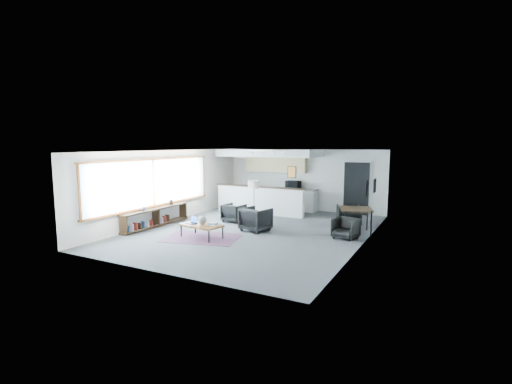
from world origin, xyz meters
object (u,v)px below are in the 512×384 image
at_px(floor_lamp, 254,186).
at_px(dining_chair_far, 349,216).
at_px(microwave, 293,184).
at_px(armchair_right, 256,218).
at_px(coffee_table, 202,226).
at_px(dining_table, 356,210).
at_px(dining_chair_near, 346,229).
at_px(book_stack, 213,224).
at_px(armchair_left, 234,212).
at_px(laptop, 193,221).
at_px(ceramic_pot, 202,220).

xyz_separation_m(floor_lamp, dining_chair_far, (3.29, 0.83, -0.97)).
bearing_deg(microwave, armchair_right, -82.34).
height_order(coffee_table, dining_chair_far, dining_chair_far).
distance_m(coffee_table, dining_table, 4.88).
bearing_deg(dining_chair_near, coffee_table, -141.10).
bearing_deg(book_stack, microwave, 87.17).
height_order(armchair_left, dining_table, dining_table).
relative_size(book_stack, microwave, 0.52).
distance_m(book_stack, dining_chair_near, 3.99).
bearing_deg(book_stack, laptop, -174.22).
bearing_deg(armchair_left, microwave, -101.50).
bearing_deg(microwave, dining_chair_far, -31.61).
relative_size(laptop, ceramic_pot, 1.40).
distance_m(dining_table, dining_chair_near, 0.97).
xyz_separation_m(dining_table, dining_chair_near, (-0.10, -0.86, -0.44)).
bearing_deg(dining_table, book_stack, -142.61).
bearing_deg(armchair_right, laptop, 61.50).
height_order(coffee_table, armchair_left, armchair_left).
distance_m(armchair_right, dining_chair_far, 3.33).
distance_m(ceramic_pot, book_stack, 0.37).
bearing_deg(book_stack, armchair_left, 106.73).
height_order(floor_lamp, dining_chair_near, floor_lamp).
distance_m(ceramic_pot, floor_lamp, 3.01).
distance_m(laptop, book_stack, 0.70).
relative_size(book_stack, floor_lamp, 0.21).
relative_size(coffee_table, dining_table, 1.14).
height_order(floor_lamp, dining_table, floor_lamp).
relative_size(dining_table, microwave, 2.03).
bearing_deg(ceramic_pot, laptop, -174.67).
relative_size(dining_table, dining_chair_far, 1.77).
distance_m(ceramic_pot, dining_chair_far, 5.13).
relative_size(floor_lamp, dining_table, 1.25).
height_order(armchair_left, armchair_right, armchair_right).
height_order(laptop, book_stack, laptop).
relative_size(coffee_table, armchair_right, 1.61).
bearing_deg(dining_chair_near, book_stack, -139.69).
xyz_separation_m(book_stack, armchair_left, (-0.72, 2.41, -0.09)).
xyz_separation_m(book_stack, dining_chair_near, (3.51, 1.89, -0.16)).
xyz_separation_m(ceramic_pot, floor_lamp, (0.22, 2.91, 0.76)).
bearing_deg(ceramic_pot, book_stack, 6.20).
bearing_deg(laptop, book_stack, 21.24).
distance_m(laptop, dining_chair_near, 4.64).
distance_m(dining_table, microwave, 4.42).
height_order(armchair_left, floor_lamp, floor_lamp).
relative_size(laptop, dining_chair_near, 0.62).
height_order(dining_chair_near, microwave, microwave).
xyz_separation_m(armchair_left, floor_lamp, (0.59, 0.46, 0.94)).
bearing_deg(dining_table, armchair_left, -175.47).
xyz_separation_m(coffee_table, dining_table, (3.97, 2.83, 0.34)).
bearing_deg(dining_table, dining_chair_far, 115.14).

